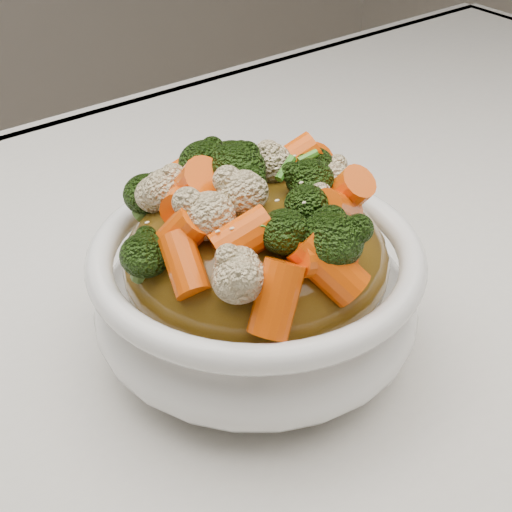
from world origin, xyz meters
TOP-DOWN VIEW (x-y plane):
  - tablecloth at (0.00, 0.00)m, footprint 1.20×0.80m
  - bowl at (-0.06, 0.02)m, footprint 0.23×0.23m
  - sauce_base at (-0.06, 0.02)m, footprint 0.18×0.18m
  - carrots at (-0.06, 0.02)m, footprint 0.18×0.18m
  - broccoli at (-0.06, 0.02)m, footprint 0.18×0.18m
  - cauliflower at (-0.06, 0.02)m, footprint 0.18×0.18m
  - scallions at (-0.06, 0.02)m, footprint 0.14×0.14m
  - sesame_seeds at (-0.06, 0.02)m, footprint 0.16×0.16m

SIDE VIEW (x-z plane):
  - tablecloth at x=0.00m, z-range 0.71..0.75m
  - bowl at x=-0.06m, z-range 0.75..0.83m
  - sauce_base at x=-0.06m, z-range 0.77..0.86m
  - cauliflower at x=-0.06m, z-range 0.85..0.88m
  - broccoli at x=-0.06m, z-range 0.85..0.89m
  - carrots at x=-0.06m, z-range 0.85..0.89m
  - scallions at x=-0.06m, z-range 0.86..0.88m
  - sesame_seeds at x=-0.06m, z-range 0.87..0.87m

